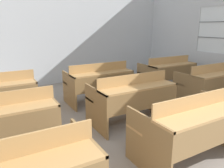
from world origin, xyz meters
The scene contains 8 objects.
wall_back centered at (0.00, 5.68, 1.52)m, with size 6.77×0.06×3.03m.
bench_front_center centered at (0.26, 1.16, 0.47)m, with size 1.34×0.77×0.86m.
bench_second_left centered at (-1.75, 2.37, 0.47)m, with size 1.34×0.77×0.86m.
bench_second_center centered at (0.24, 2.40, 0.47)m, with size 1.34×0.77×0.86m.
bench_second_right centered at (2.26, 2.39, 0.47)m, with size 1.34×0.77×0.86m.
bench_third_center centered at (0.24, 3.64, 0.47)m, with size 1.34×0.77×0.86m.
bench_third_right centered at (2.22, 3.63, 0.47)m, with size 1.34×0.77×0.86m.
wastepaper_bin centered at (3.12, 4.43, 0.19)m, with size 0.23×0.23×0.38m.
Camera 1 is at (-1.78, -0.45, 1.62)m, focal length 35.00 mm.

